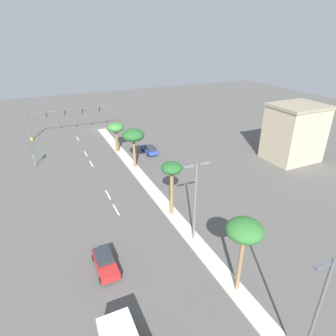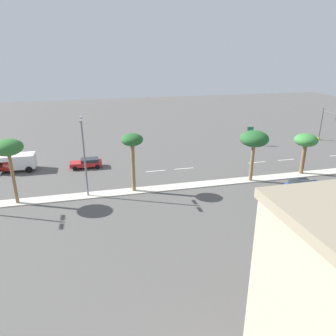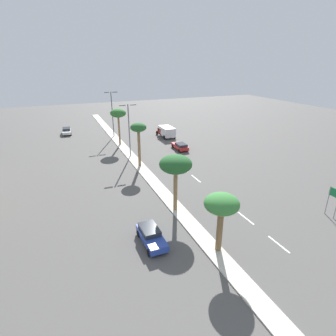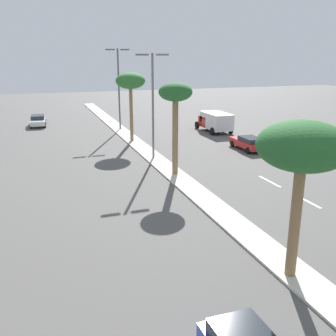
% 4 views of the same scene
% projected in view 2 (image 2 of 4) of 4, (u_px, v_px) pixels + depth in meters
% --- Properties ---
extents(ground_plane, '(160.00, 160.00, 0.00)m').
position_uv_depth(ground_plane, '(169.00, 188.00, 39.34)').
color(ground_plane, '#565451').
extents(median_curb, '(1.80, 86.85, 0.12)m').
position_uv_depth(median_curb, '(89.00, 195.00, 37.20)').
color(median_curb, beige).
rests_on(median_curb, ground).
extents(lane_stripe_mid, '(0.20, 2.80, 0.01)m').
position_uv_depth(lane_stripe_mid, '(286.00, 160.00, 49.45)').
color(lane_stripe_mid, silver).
rests_on(lane_stripe_mid, ground).
extents(lane_stripe_rear, '(0.20, 2.80, 0.01)m').
position_uv_depth(lane_stripe_rear, '(257.00, 162.00, 48.36)').
color(lane_stripe_rear, silver).
rests_on(lane_stripe_rear, ground).
extents(lane_stripe_center, '(0.20, 2.80, 0.01)m').
position_uv_depth(lane_stripe_center, '(184.00, 169.00, 45.79)').
color(lane_stripe_center, silver).
rests_on(lane_stripe_center, ground).
extents(lane_stripe_outboard, '(0.20, 2.80, 0.01)m').
position_uv_depth(lane_stripe_outboard, '(156.00, 171.00, 44.88)').
color(lane_stripe_outboard, silver).
rests_on(lane_stripe_outboard, ground).
extents(directional_road_sign, '(0.10, 1.22, 3.36)m').
position_uv_depth(directional_road_sign, '(250.00, 132.00, 56.33)').
color(directional_road_sign, gray).
rests_on(directional_road_sign, ground).
extents(palm_tree_near, '(3.06, 3.06, 5.57)m').
position_uv_depth(palm_tree_near, '(306.00, 141.00, 42.24)').
color(palm_tree_near, brown).
rests_on(palm_tree_near, median_curb).
extents(palm_tree_center, '(3.60, 3.60, 6.59)m').
position_uv_depth(palm_tree_center, '(254.00, 140.00, 39.48)').
color(palm_tree_center, olive).
rests_on(palm_tree_center, median_curb).
extents(palm_tree_far, '(2.54, 2.54, 7.05)m').
position_uv_depth(palm_tree_far, '(132.00, 143.00, 36.32)').
color(palm_tree_far, olive).
rests_on(palm_tree_far, median_curb).
extents(palm_tree_mid, '(3.11, 3.11, 7.27)m').
position_uv_depth(palm_tree_mid, '(8.00, 149.00, 33.13)').
color(palm_tree_mid, olive).
rests_on(palm_tree_mid, median_curb).
extents(street_lamp_front, '(2.90, 0.24, 9.18)m').
position_uv_depth(street_lamp_front, '(84.00, 151.00, 35.21)').
color(street_lamp_front, slate).
rests_on(street_lamp_front, median_curb).
extents(sedan_red_right, '(1.93, 4.49, 1.35)m').
position_uv_depth(sedan_red_right, '(87.00, 163.00, 45.94)').
color(sedan_red_right, red).
rests_on(sedan_red_right, ground).
extents(sedan_blue_far, '(1.92, 4.45, 1.45)m').
position_uv_depth(sedan_blue_far, '(304.00, 186.00, 38.05)').
color(sedan_blue_far, '#2D47AD').
rests_on(sedan_blue_far, ground).
extents(box_truck, '(2.69, 5.91, 2.37)m').
position_uv_depth(box_truck, '(15.00, 162.00, 44.54)').
color(box_truck, '#B21E19').
rests_on(box_truck, ground).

